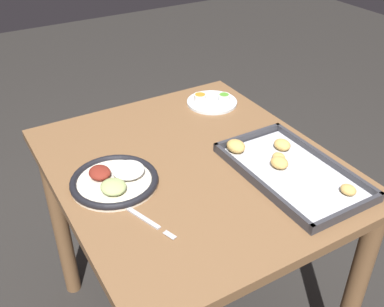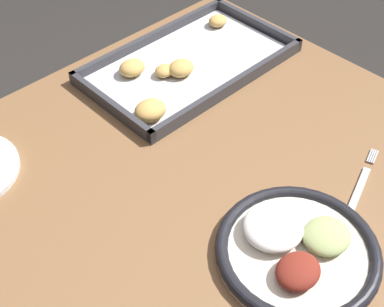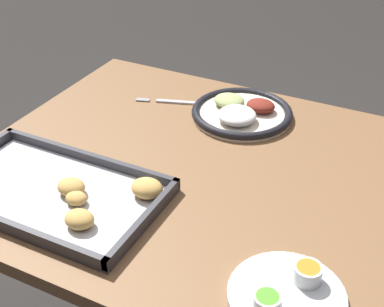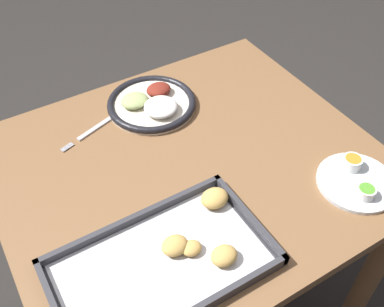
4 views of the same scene
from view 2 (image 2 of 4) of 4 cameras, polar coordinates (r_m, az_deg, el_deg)
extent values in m
cube|color=brown|center=(0.94, 0.29, -1.75)|extent=(0.91, 0.79, 0.03)
cylinder|color=brown|center=(1.59, 2.01, 2.70)|extent=(0.06, 0.06, 0.73)
cylinder|color=beige|center=(0.82, 11.15, -10.31)|extent=(0.24, 0.24, 0.01)
torus|color=black|center=(0.82, 11.21, -10.07)|extent=(0.25, 0.25, 0.02)
ellipsoid|color=white|center=(0.81, 8.61, -7.80)|extent=(0.09, 0.09, 0.03)
ellipsoid|color=maroon|center=(0.78, 11.24, -12.21)|extent=(0.07, 0.06, 0.03)
ellipsoid|color=#9EAD6B|center=(0.82, 14.16, -8.52)|extent=(0.08, 0.07, 0.03)
cube|color=#B2B2B7|center=(0.91, 16.94, -4.82)|extent=(0.16, 0.06, 0.00)
cylinder|color=#B2B2B7|center=(0.99, 18.98, -0.37)|extent=(0.03, 0.01, 0.00)
cylinder|color=#B2B2B7|center=(0.99, 18.78, -0.31)|extent=(0.03, 0.01, 0.00)
cylinder|color=#B2B2B7|center=(0.99, 18.58, -0.24)|extent=(0.03, 0.01, 0.00)
cylinder|color=#B2B2B7|center=(0.99, 18.39, -0.17)|extent=(0.03, 0.01, 0.00)
cube|color=#333338|center=(1.15, -0.22, 9.38)|extent=(0.43, 0.25, 0.01)
cube|color=silver|center=(1.15, -0.22, 9.54)|extent=(0.40, 0.23, 0.00)
cube|color=#333338|center=(1.07, 4.29, 7.26)|extent=(0.43, 0.01, 0.02)
cube|color=#333338|center=(1.22, -4.26, 12.27)|extent=(0.43, 0.01, 0.02)
cube|color=#333338|center=(1.03, -8.75, 5.19)|extent=(0.01, 0.25, 0.02)
cube|color=#333338|center=(1.27, 6.88, 13.65)|extent=(0.01, 0.25, 0.02)
ellipsoid|color=tan|center=(1.27, 2.77, 13.95)|extent=(0.05, 0.04, 0.02)
ellipsoid|color=tan|center=(1.11, -1.18, 9.10)|extent=(0.06, 0.05, 0.03)
ellipsoid|color=tan|center=(1.11, -2.94, 8.82)|extent=(0.04, 0.04, 0.02)
ellipsoid|color=tan|center=(1.11, -6.42, 9.08)|extent=(0.06, 0.05, 0.03)
ellipsoid|color=tan|center=(1.00, -4.48, 4.62)|extent=(0.06, 0.05, 0.03)
camera|label=1|loc=(1.41, 61.88, 29.81)|focal=42.00mm
camera|label=3|loc=(1.29, -51.54, 30.38)|focal=50.00mm
camera|label=4|loc=(1.40, -10.62, 49.47)|focal=42.00mm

